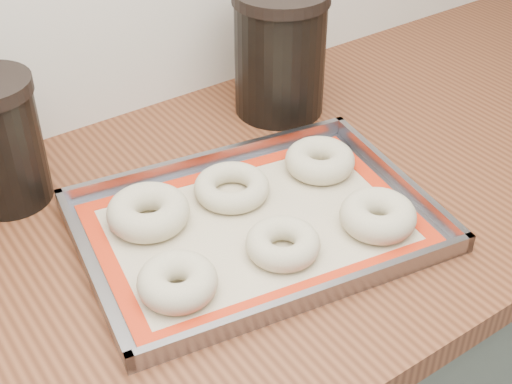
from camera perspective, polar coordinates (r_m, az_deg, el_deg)
countertop at (r=0.99m, az=-3.45°, el=-3.03°), size 3.06×0.68×0.04m
baking_tray at (r=0.95m, az=0.00°, el=-2.56°), size 0.51×0.40×0.03m
baking_mat at (r=0.95m, az=-0.00°, el=-2.66°), size 0.46×0.35×0.00m
bagel_front_left at (r=0.85m, az=-6.30°, el=-7.15°), size 0.10×0.10×0.04m
bagel_front_mid at (r=0.90m, az=2.18°, el=-4.15°), size 0.11×0.11×0.03m
bagel_front_right at (r=0.95m, az=9.73°, el=-1.86°), size 0.13×0.13×0.04m
bagel_back_left at (r=0.96m, az=-8.62°, el=-1.59°), size 0.13×0.13×0.04m
bagel_back_mid at (r=1.00m, az=-1.95°, el=0.37°), size 0.12×0.12×0.03m
bagel_back_right at (r=1.05m, az=5.14°, el=2.55°), size 0.13×0.13×0.04m
canister_right at (r=1.17m, az=1.93°, el=11.13°), size 0.15×0.15×0.21m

